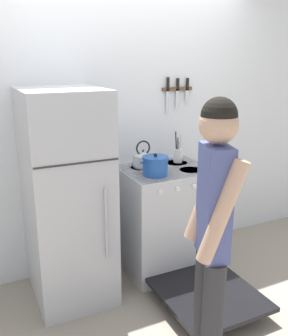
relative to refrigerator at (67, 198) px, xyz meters
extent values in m
plane|color=gray|center=(0.59, 0.36, -0.83)|extent=(14.00, 14.00, 0.00)
cube|color=silver|center=(0.59, 0.39, 0.45)|extent=(10.00, 0.06, 2.55)
cube|color=#B7BABF|center=(0.00, 0.00, 0.00)|extent=(0.59, 0.71, 1.65)
cube|color=#2D2D2D|center=(0.00, -0.36, 0.36)|extent=(0.58, 0.01, 0.01)
cylinder|color=#B2B5BA|center=(0.18, -0.37, -0.10)|extent=(0.02, 0.02, 0.53)
cube|color=silver|center=(0.89, 0.04, -0.36)|extent=(0.77, 0.64, 0.94)
cube|color=black|center=(0.89, 0.04, 0.10)|extent=(0.76, 0.62, 0.02)
cube|color=black|center=(0.89, -0.25, -0.37)|extent=(0.67, 0.05, 0.72)
cylinder|color=black|center=(0.72, -0.09, 0.11)|extent=(0.20, 0.20, 0.01)
cylinder|color=black|center=(1.06, -0.09, 0.11)|extent=(0.20, 0.20, 0.01)
cylinder|color=black|center=(0.72, 0.17, 0.11)|extent=(0.20, 0.20, 0.01)
cylinder|color=black|center=(1.06, 0.17, 0.11)|extent=(0.20, 0.20, 0.01)
cylinder|color=silver|center=(0.66, -0.29, 0.04)|extent=(0.04, 0.02, 0.04)
cylinder|color=silver|center=(0.81, -0.29, 0.04)|extent=(0.04, 0.02, 0.04)
cylinder|color=silver|center=(0.97, -0.29, 0.04)|extent=(0.04, 0.02, 0.04)
cylinder|color=silver|center=(1.12, -0.29, 0.04)|extent=(0.04, 0.02, 0.04)
cube|color=black|center=(0.89, -0.66, -0.71)|extent=(0.71, 0.76, 0.04)
cube|color=#99999E|center=(0.89, -0.04, -0.40)|extent=(0.63, 0.35, 0.01)
cylinder|color=#1E4C9E|center=(0.72, -0.09, 0.18)|extent=(0.21, 0.21, 0.14)
cylinder|color=#1E4C9E|center=(0.72, -0.09, 0.26)|extent=(0.22, 0.22, 0.02)
sphere|color=black|center=(0.72, -0.09, 0.28)|extent=(0.03, 0.03, 0.03)
cylinder|color=#1E4C9E|center=(0.60, -0.09, 0.23)|extent=(0.03, 0.02, 0.02)
cylinder|color=#1E4C9E|center=(0.83, -0.09, 0.23)|extent=(0.03, 0.02, 0.02)
cylinder|color=silver|center=(0.73, 0.17, 0.17)|extent=(0.17, 0.17, 0.11)
cone|color=silver|center=(0.73, 0.17, 0.23)|extent=(0.16, 0.16, 0.03)
sphere|color=black|center=(0.73, 0.17, 0.26)|extent=(0.02, 0.02, 0.02)
cone|color=silver|center=(0.81, 0.17, 0.18)|extent=(0.10, 0.03, 0.08)
torus|color=black|center=(0.73, 0.17, 0.28)|extent=(0.13, 0.01, 0.13)
cylinder|color=silver|center=(1.08, 0.17, 0.17)|extent=(0.08, 0.08, 0.13)
cylinder|color=#9E7547|center=(1.08, 0.17, 0.22)|extent=(0.03, 0.04, 0.16)
cylinder|color=#232326|center=(1.07, 0.18, 0.27)|extent=(0.01, 0.04, 0.26)
cylinder|color=#B2B5BA|center=(1.10, 0.17, 0.25)|extent=(0.03, 0.04, 0.24)
cylinder|color=#4C4C51|center=(1.07, 0.16, 0.24)|extent=(0.02, 0.03, 0.21)
cylinder|color=#C63D33|center=(1.09, 0.18, 0.22)|extent=(0.02, 0.02, 0.17)
cylinder|color=#2D2D30|center=(0.47, -1.28, -0.42)|extent=(0.12, 0.12, 0.82)
cylinder|color=#2D2D30|center=(0.52, -1.12, -0.42)|extent=(0.12, 0.12, 0.82)
cube|color=#4C5693|center=(0.49, -1.20, 0.30)|extent=(0.19, 0.26, 0.62)
cylinder|color=tan|center=(0.45, -1.32, 0.30)|extent=(0.26, 0.15, 0.55)
cylinder|color=tan|center=(0.53, -1.08, 0.30)|extent=(0.26, 0.15, 0.55)
sphere|color=tan|center=(0.49, -1.20, 0.72)|extent=(0.20, 0.20, 0.20)
sphere|color=black|center=(0.49, -1.20, 0.76)|extent=(0.18, 0.18, 0.18)
cube|color=brown|center=(1.16, 0.34, 0.76)|extent=(0.31, 0.02, 0.03)
cube|color=silver|center=(1.06, 0.34, 0.65)|extent=(0.03, 0.00, 0.22)
cube|color=black|center=(1.06, 0.33, 0.81)|extent=(0.02, 0.02, 0.11)
cube|color=silver|center=(1.16, 0.34, 0.67)|extent=(0.03, 0.00, 0.18)
cube|color=black|center=(1.16, 0.33, 0.81)|extent=(0.02, 0.02, 0.10)
cube|color=silver|center=(1.26, 0.34, 0.69)|extent=(0.03, 0.00, 0.14)
cube|color=black|center=(1.26, 0.33, 0.81)|extent=(0.02, 0.02, 0.10)
camera|label=1|loc=(-0.63, -2.69, 1.03)|focal=40.00mm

